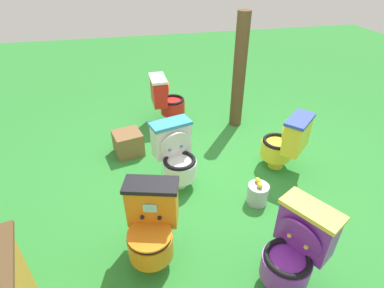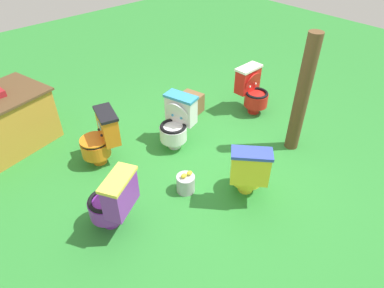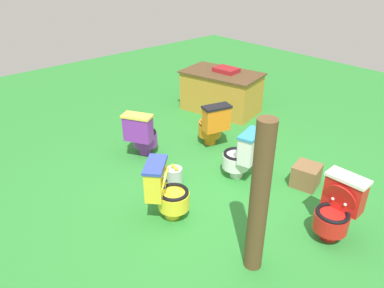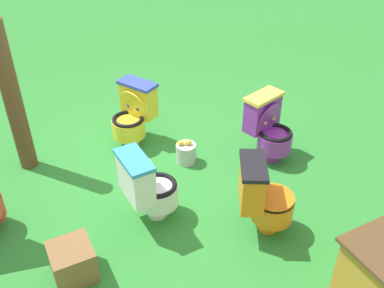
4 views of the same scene
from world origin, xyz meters
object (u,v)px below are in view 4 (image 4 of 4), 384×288
(wooden_post, at_px, (13,99))
(small_crate, at_px, (73,262))
(toilet_yellow, at_px, (133,114))
(lemon_bucket, at_px, (186,153))
(toilet_orange, at_px, (263,197))
(toilet_purple, at_px, (269,127))
(toilet_white, at_px, (148,187))

(wooden_post, bearing_deg, small_crate, 105.26)
(toilet_yellow, relative_size, lemon_bucket, 2.63)
(toilet_orange, height_order, small_crate, toilet_orange)
(wooden_post, distance_m, lemon_bucket, 1.84)
(toilet_purple, bearing_deg, wooden_post, -39.28)
(toilet_orange, relative_size, lemon_bucket, 2.63)
(toilet_yellow, bearing_deg, wooden_post, 56.51)
(wooden_post, bearing_deg, toilet_orange, 144.54)
(toilet_yellow, relative_size, toilet_white, 1.00)
(toilet_white, height_order, lemon_bucket, toilet_white)
(toilet_yellow, bearing_deg, toilet_orange, 166.79)
(wooden_post, bearing_deg, lemon_bucket, 168.20)
(toilet_white, xyz_separation_m, wooden_post, (1.14, -1.12, 0.44))
(toilet_yellow, bearing_deg, toilet_white, 136.36)
(toilet_white, relative_size, toilet_purple, 1.00)
(small_crate, bearing_deg, toilet_white, -144.12)
(toilet_white, relative_size, wooden_post, 0.45)
(toilet_purple, relative_size, lemon_bucket, 2.63)
(small_crate, bearing_deg, lemon_bucket, -133.89)
(toilet_purple, relative_size, small_crate, 2.14)
(toilet_purple, relative_size, toilet_orange, 1.00)
(toilet_yellow, height_order, toilet_white, same)
(toilet_white, relative_size, toilet_orange, 1.00)
(toilet_yellow, distance_m, toilet_purple, 1.52)
(small_crate, relative_size, lemon_bucket, 1.23)
(toilet_white, bearing_deg, small_crate, -69.61)
(small_crate, bearing_deg, wooden_post, -74.74)
(toilet_yellow, xyz_separation_m, toilet_white, (0.04, 1.29, 0.00))
(toilet_purple, xyz_separation_m, lemon_bucket, (0.89, -0.11, -0.26))
(toilet_yellow, relative_size, toilet_purple, 1.00)
(toilet_purple, height_order, small_crate, toilet_purple)
(toilet_orange, bearing_deg, toilet_yellow, -135.50)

